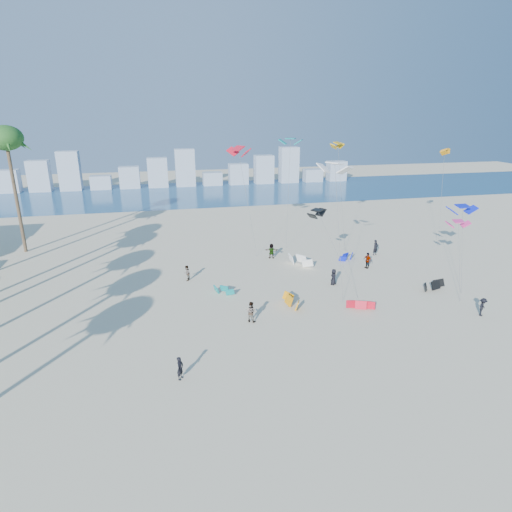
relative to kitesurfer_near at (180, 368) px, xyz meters
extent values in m
plane|color=beige|center=(4.35, -5.79, -0.80)|extent=(220.00, 220.00, 0.00)
plane|color=navy|center=(4.35, 66.21, -0.79)|extent=(220.00, 220.00, 0.00)
imported|color=black|center=(0.00, 0.00, 0.00)|extent=(0.63, 0.70, 1.60)
imported|color=gray|center=(6.13, 6.83, 0.08)|extent=(1.08, 1.03, 1.76)
imported|color=black|center=(15.87, 12.75, 0.02)|extent=(0.93, 0.93, 1.64)
imported|color=gray|center=(21.35, 16.40, 0.10)|extent=(0.80, 1.13, 1.79)
imported|color=black|center=(25.45, 3.48, 0.00)|extent=(1.18, 1.09, 1.59)
imported|color=gray|center=(11.91, 22.02, 0.09)|extent=(1.72, 0.94, 1.77)
imported|color=black|center=(24.41, 20.36, 0.14)|extent=(0.80, 0.68, 1.88)
imported|color=gray|center=(1.67, 17.13, 0.00)|extent=(0.83, 0.93, 1.59)
cylinder|color=#595959|center=(15.57, 11.60, 2.90)|extent=(2.53, 5.06, 7.41)
cylinder|color=#595959|center=(14.96, 10.14, 5.25)|extent=(0.28, 3.11, 12.09)
cylinder|color=#595959|center=(28.11, 10.24, 2.91)|extent=(2.35, 4.55, 7.43)
cylinder|color=#595959|center=(9.54, 24.14, 5.43)|extent=(1.83, 2.04, 12.47)
cylinder|color=#595959|center=(21.17, 23.88, 5.63)|extent=(0.85, 2.24, 12.87)
cylinder|color=#595959|center=(26.64, 8.58, 2.37)|extent=(2.12, 4.45, 6.36)
cylinder|color=#595959|center=(15.61, 27.79, 5.78)|extent=(1.68, 4.68, 13.16)
cylinder|color=#595959|center=(34.29, 22.79, 5.19)|extent=(0.54, 2.06, 11.98)
cylinder|color=brown|center=(-17.09, 31.21, 6.00)|extent=(0.40, 0.40, 13.60)
ellipsoid|color=#215C20|center=(-17.09, 31.21, 12.80)|extent=(3.80, 3.80, 2.85)
cube|color=#9EADBF|center=(-31.45, 76.21, 1.60)|extent=(4.40, 3.00, 4.80)
cube|color=#9EADBF|center=(-25.25, 76.21, 2.50)|extent=(4.40, 3.00, 6.60)
cube|color=#9EADBF|center=(-19.05, 76.21, 3.40)|extent=(4.40, 3.00, 8.40)
cube|color=#9EADBF|center=(-12.85, 76.21, 0.70)|extent=(4.40, 3.00, 3.00)
cube|color=#9EADBF|center=(-6.65, 76.21, 1.60)|extent=(4.40, 3.00, 4.80)
cube|color=#9EADBF|center=(-0.45, 76.21, 2.50)|extent=(4.40, 3.00, 6.60)
cube|color=#9EADBF|center=(5.75, 76.21, 3.40)|extent=(4.40, 3.00, 8.40)
cube|color=#9EADBF|center=(11.95, 76.21, 0.70)|extent=(4.40, 3.00, 3.00)
cube|color=#9EADBF|center=(18.15, 76.21, 1.60)|extent=(4.40, 3.00, 4.80)
cube|color=#9EADBF|center=(24.35, 76.21, 2.50)|extent=(4.40, 3.00, 6.60)
cube|color=#9EADBF|center=(30.55, 76.21, 3.40)|extent=(4.40, 3.00, 8.40)
cube|color=#9EADBF|center=(36.75, 76.21, 0.70)|extent=(4.40, 3.00, 3.00)
cube|color=#9EADBF|center=(42.95, 76.21, 1.60)|extent=(4.40, 3.00, 4.80)
camera|label=1|loc=(-0.54, -24.29, 15.69)|focal=30.09mm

